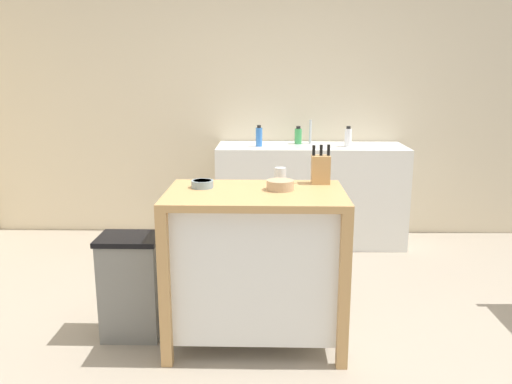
# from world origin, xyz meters

# --- Properties ---
(ground_plane) EXTENTS (6.58, 6.58, 0.00)m
(ground_plane) POSITION_xyz_m (0.00, 0.00, 0.00)
(ground_plane) COLOR gray
(ground_plane) RESTS_ON ground
(wall_back) EXTENTS (5.58, 0.10, 2.60)m
(wall_back) POSITION_xyz_m (0.00, 2.39, 1.30)
(wall_back) COLOR beige
(wall_back) RESTS_ON ground
(kitchen_island) EXTENTS (1.01, 0.65, 0.91)m
(kitchen_island) POSITION_xyz_m (-0.07, 0.18, 0.51)
(kitchen_island) COLOR tan
(kitchen_island) RESTS_ON ground
(knife_block) EXTENTS (0.11, 0.09, 0.24)m
(knife_block) POSITION_xyz_m (0.31, 0.40, 1.00)
(knife_block) COLOR tan
(knife_block) RESTS_ON kitchen_island
(bowl_stoneware_deep) EXTENTS (0.13, 0.13, 0.04)m
(bowl_stoneware_deep) POSITION_xyz_m (-0.38, 0.27, 0.94)
(bowl_stoneware_deep) COLOR gray
(bowl_stoneware_deep) RESTS_ON kitchen_island
(bowl_ceramic_small) EXTENTS (0.16, 0.16, 0.06)m
(bowl_ceramic_small) POSITION_xyz_m (0.07, 0.22, 0.94)
(bowl_ceramic_small) COLOR tan
(bowl_ceramic_small) RESTS_ON kitchen_island
(drinking_cup) EXTENTS (0.07, 0.07, 0.09)m
(drinking_cup) POSITION_xyz_m (0.07, 0.43, 0.96)
(drinking_cup) COLOR silver
(drinking_cup) RESTS_ON kitchen_island
(trash_bin) EXTENTS (0.36, 0.28, 0.63)m
(trash_bin) POSITION_xyz_m (-0.82, 0.22, 0.32)
(trash_bin) COLOR slate
(trash_bin) RESTS_ON ground
(sink_counter) EXTENTS (1.71, 0.60, 0.91)m
(sink_counter) POSITION_xyz_m (0.39, 2.04, 0.46)
(sink_counter) COLOR silver
(sink_counter) RESTS_ON ground
(sink_faucet) EXTENTS (0.02, 0.02, 0.22)m
(sink_faucet) POSITION_xyz_m (0.39, 2.18, 1.02)
(sink_faucet) COLOR #B7BCC1
(sink_faucet) RESTS_ON sink_counter
(bottle_hand_soap) EXTENTS (0.07, 0.07, 0.16)m
(bottle_hand_soap) POSITION_xyz_m (0.27, 2.15, 0.99)
(bottle_hand_soap) COLOR green
(bottle_hand_soap) RESTS_ON sink_counter
(bottle_spray_cleaner) EXTENTS (0.06, 0.06, 0.18)m
(bottle_spray_cleaner) POSITION_xyz_m (0.71, 1.98, 1.00)
(bottle_spray_cleaner) COLOR white
(bottle_spray_cleaner) RESTS_ON sink_counter
(bottle_dish_soap) EXTENTS (0.06, 0.06, 0.19)m
(bottle_dish_soap) POSITION_xyz_m (-0.09, 1.97, 1.00)
(bottle_dish_soap) COLOR blue
(bottle_dish_soap) RESTS_ON sink_counter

